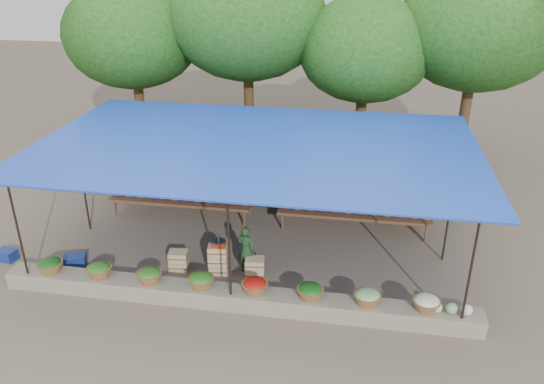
% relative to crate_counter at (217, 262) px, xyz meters
% --- Properties ---
extents(ground, '(60.00, 60.00, 0.00)m').
position_rel_crate_counter_xyz_m(ground, '(0.67, 1.58, -0.31)').
color(ground, '#665A4B').
rests_on(ground, ground).
extents(stone_curb, '(10.60, 0.55, 0.40)m').
position_rel_crate_counter_xyz_m(stone_curb, '(0.67, -1.17, -0.11)').
color(stone_curb, gray).
rests_on(stone_curb, ground).
extents(stall_canopy, '(10.80, 6.60, 2.82)m').
position_rel_crate_counter_xyz_m(stall_canopy, '(0.67, 1.66, 2.36)').
color(stall_canopy, black).
rests_on(stall_canopy, ground).
extents(produce_baskets, '(8.98, 0.58, 0.34)m').
position_rel_crate_counter_xyz_m(produce_baskets, '(0.57, -1.17, 0.25)').
color(produce_baskets, brown).
rests_on(produce_baskets, stone_curb).
extents(netting_backdrop, '(10.60, 0.06, 2.50)m').
position_rel_crate_counter_xyz_m(netting_backdrop, '(0.67, 4.73, 0.94)').
color(netting_backdrop, '#1B4C22').
rests_on(netting_backdrop, ground).
extents(tree_row, '(16.51, 5.50, 7.12)m').
position_rel_crate_counter_xyz_m(tree_row, '(1.17, 7.67, 4.39)').
color(tree_row, '#3D2316').
rests_on(tree_row, ground).
extents(fruit_table_left, '(4.21, 0.95, 0.93)m').
position_rel_crate_counter_xyz_m(fruit_table_left, '(-1.82, 2.93, 0.30)').
color(fruit_table_left, '#46321C').
rests_on(fruit_table_left, ground).
extents(fruit_table_right, '(4.21, 0.95, 0.93)m').
position_rel_crate_counter_xyz_m(fruit_table_right, '(3.18, 2.93, 0.30)').
color(fruit_table_right, '#46321C').
rests_on(fruit_table_right, ground).
extents(crate_counter, '(2.39, 0.39, 0.77)m').
position_rel_crate_counter_xyz_m(crate_counter, '(0.00, 0.00, 0.00)').
color(crate_counter, tan).
rests_on(crate_counter, ground).
extents(weighing_scale, '(0.32, 0.32, 0.34)m').
position_rel_crate_counter_xyz_m(weighing_scale, '(0.07, -0.00, 0.54)').
color(weighing_scale, red).
rests_on(weighing_scale, crate_counter).
extents(vendor_seated, '(0.53, 0.44, 1.25)m').
position_rel_crate_counter_xyz_m(vendor_seated, '(0.68, 0.18, 0.32)').
color(vendor_seated, '#1B3C1F').
rests_on(vendor_seated, ground).
extents(customer_left, '(1.08, 0.97, 1.81)m').
position_rel_crate_counter_xyz_m(customer_left, '(-1.88, 3.92, 0.59)').
color(customer_left, slate).
rests_on(customer_left, ground).
extents(customer_mid, '(1.13, 1.04, 1.52)m').
position_rel_crate_counter_xyz_m(customer_mid, '(3.05, 3.72, 0.45)').
color(customer_mid, slate).
rests_on(customer_mid, ground).
extents(customer_right, '(0.96, 0.95, 1.63)m').
position_rel_crate_counter_xyz_m(customer_right, '(4.49, 3.61, 0.51)').
color(customer_right, slate).
rests_on(customer_right, ground).
extents(blue_crate_front, '(0.52, 0.42, 0.28)m').
position_rel_crate_counter_xyz_m(blue_crate_front, '(-5.42, -0.30, -0.17)').
color(blue_crate_front, navy).
rests_on(blue_crate_front, ground).
extents(blue_crate_back, '(0.60, 0.51, 0.30)m').
position_rel_crate_counter_xyz_m(blue_crate_back, '(-3.56, -0.28, -0.16)').
color(blue_crate_back, navy).
rests_on(blue_crate_back, ground).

